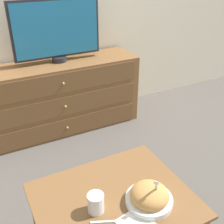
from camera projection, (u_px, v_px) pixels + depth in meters
ground_plane at (62, 115)px, 3.13m from camera, size 12.00×12.00×0.00m
dresser at (58, 97)px, 2.74m from camera, size 1.58×0.45×0.69m
tv at (57, 30)px, 2.49m from camera, size 0.80×0.14×0.55m
coffee_table at (114, 208)px, 1.47m from camera, size 0.79×0.65×0.47m
takeout_bowl at (149, 197)px, 1.39m from camera, size 0.24×0.24×0.19m
drink_cup at (96, 204)px, 1.35m from camera, size 0.08×0.08×0.10m
napkin at (136, 224)px, 1.29m from camera, size 0.17×0.17×0.00m
knife at (110, 221)px, 1.31m from camera, size 0.17×0.08×0.01m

